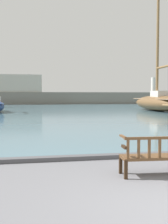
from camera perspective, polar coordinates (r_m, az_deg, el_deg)
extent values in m
cube|color=slate|center=(48.02, -7.73, 1.14)|extent=(100.00, 80.00, 0.08)
cube|color=#4C4C50|center=(8.34, 6.81, -8.87)|extent=(40.00, 0.30, 0.12)
cube|color=#322113|center=(6.72, 7.45, -10.55)|extent=(0.07, 0.07, 0.42)
cube|color=#322113|center=(6.30, 8.50, -11.50)|extent=(0.07, 0.07, 0.42)
cube|color=brown|center=(6.70, 14.38, -8.83)|extent=(1.63, 0.62, 0.06)
cube|color=brown|center=(6.41, 15.16, -5.11)|extent=(1.60, 0.15, 0.06)
cube|color=brown|center=(6.22, 8.92, -7.49)|extent=(0.06, 0.04, 0.41)
cube|color=brown|center=(6.29, 11.04, -7.39)|extent=(0.06, 0.04, 0.41)
cube|color=brown|center=(6.36, 13.11, -7.29)|extent=(0.06, 0.04, 0.41)
cube|color=brown|center=(6.45, 15.13, -7.18)|extent=(0.06, 0.04, 0.41)
cube|color=#322113|center=(6.32, 8.16, -7.03)|extent=(0.08, 0.30, 0.06)
cube|color=brown|center=(6.37, 7.96, -4.99)|extent=(0.09, 0.47, 0.04)
ellipsoid|color=brown|center=(33.94, 14.76, 1.77)|extent=(3.43, 11.62, 1.80)
cube|color=#997A5B|center=(33.93, 14.77, 2.61)|extent=(2.60, 10.21, 0.08)
cube|color=beige|center=(33.14, 15.39, 3.41)|extent=(1.79, 2.21, 0.88)
cylinder|color=brown|center=(34.88, 14.75, 14.55)|extent=(0.32, 0.32, 14.35)
cube|color=slate|center=(58.97, -8.29, 2.75)|extent=(58.73, 2.40, 2.59)
cube|color=#B7B2A3|center=(59.17, -15.44, 5.64)|extent=(14.03, 2.00, 3.55)
cylinder|color=beige|center=(64.80, 13.89, 5.35)|extent=(1.00, 1.00, 3.34)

